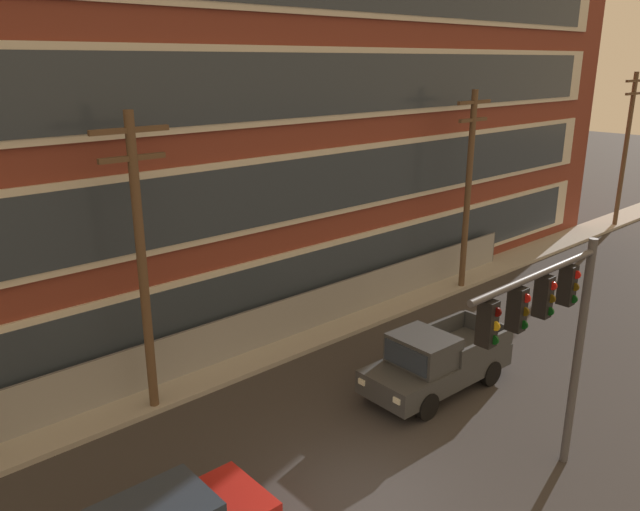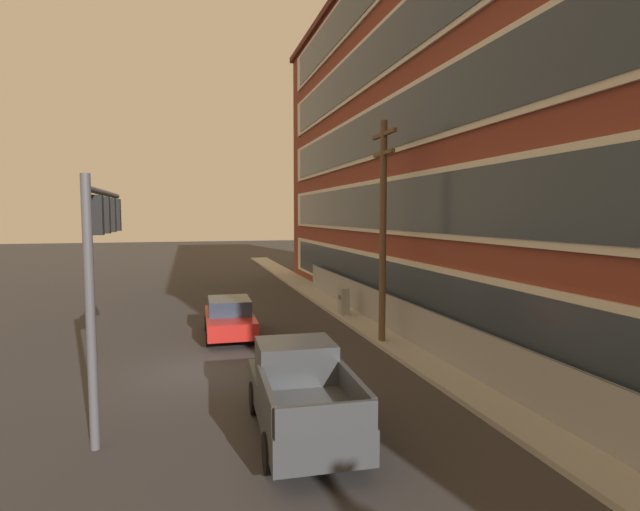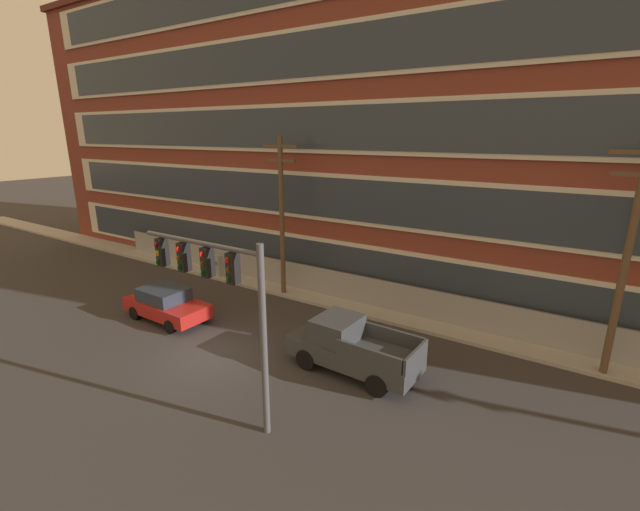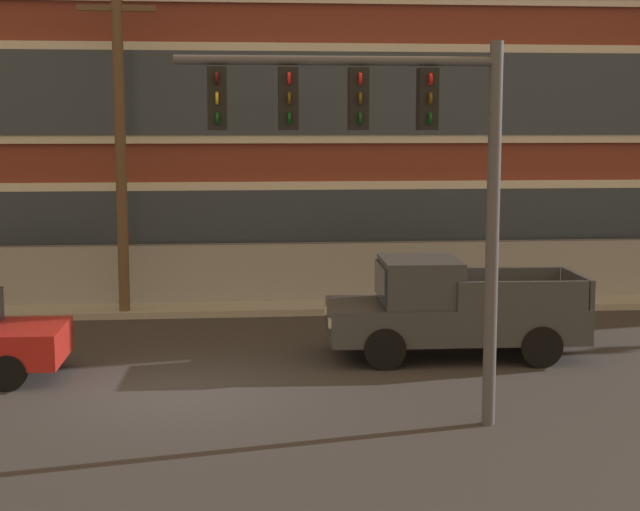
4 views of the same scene
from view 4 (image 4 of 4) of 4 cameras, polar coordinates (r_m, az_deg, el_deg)
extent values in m
plane|color=#333030|center=(17.26, -8.09, -7.87)|extent=(160.00, 160.00, 0.00)
cube|color=#9E9B93|center=(24.47, -7.31, -3.05)|extent=(80.00, 1.78, 0.16)
cube|color=beige|center=(25.02, -4.86, 1.44)|extent=(47.77, 0.10, 2.49)
cube|color=#2D3844|center=(24.96, -4.85, 1.42)|extent=(45.70, 0.06, 2.08)
cube|color=beige|center=(24.88, -4.95, 9.39)|extent=(47.77, 0.10, 2.49)
cube|color=#2D3844|center=(24.82, -4.95, 9.39)|extent=(45.70, 0.06, 2.08)
cube|color=gray|center=(24.72, -6.31, -1.21)|extent=(33.51, 0.04, 1.62)
cylinder|color=#4C4C51|center=(24.61, -6.34, 0.65)|extent=(33.51, 0.05, 0.05)
cylinder|color=#4C4C51|center=(14.97, 10.00, 1.04)|extent=(0.20, 0.20, 5.81)
cylinder|color=#4C4C51|center=(14.45, 1.02, 11.27)|extent=(4.71, 0.14, 0.14)
cube|color=black|center=(14.63, 6.27, 9.03)|extent=(0.28, 0.32, 0.90)
cylinder|color=red|center=(14.47, 6.43, 10.15)|extent=(0.04, 0.18, 0.18)
cylinder|color=#503E08|center=(14.46, 6.41, 9.04)|extent=(0.04, 0.18, 0.18)
cylinder|color=#0A4011|center=(14.45, 6.40, 7.93)|extent=(0.04, 0.18, 0.18)
cube|color=black|center=(14.46, 2.24, 9.08)|extent=(0.28, 0.32, 0.90)
cylinder|color=red|center=(14.29, 2.35, 10.22)|extent=(0.04, 0.18, 0.18)
cylinder|color=#503E08|center=(14.28, 2.34, 9.10)|extent=(0.04, 0.18, 0.18)
cylinder|color=#0A4011|center=(14.28, 2.33, 7.98)|extent=(0.04, 0.18, 0.18)
cube|color=black|center=(14.36, -1.86, 9.10)|extent=(0.28, 0.32, 0.90)
cylinder|color=red|center=(14.19, -1.82, 10.25)|extent=(0.04, 0.18, 0.18)
cylinder|color=#503E08|center=(14.18, -1.82, 9.12)|extent=(0.04, 0.18, 0.18)
cylinder|color=#0A4011|center=(14.18, -1.81, 7.98)|extent=(0.04, 0.18, 0.18)
cube|color=black|center=(14.33, -6.00, 9.06)|extent=(0.28, 0.32, 0.90)
cylinder|color=#4B0807|center=(14.17, -6.03, 10.21)|extent=(0.04, 0.18, 0.18)
cylinder|color=gold|center=(14.16, -6.01, 9.08)|extent=(0.04, 0.18, 0.18)
cylinder|color=#0A4011|center=(14.15, -5.99, 7.95)|extent=(0.04, 0.18, 0.18)
cube|color=#383A3D|center=(19.61, 7.82, -3.74)|extent=(5.06, 2.11, 0.70)
cube|color=#383A3D|center=(19.35, 5.83, -1.48)|extent=(1.56, 1.83, 0.88)
cube|color=#283342|center=(19.24, 3.56, -1.51)|extent=(0.12, 1.59, 0.66)
cube|color=#383A3D|center=(18.88, 11.74, -2.33)|extent=(2.50, 0.21, 0.56)
cube|color=#383A3D|center=(20.62, 10.43, -1.46)|extent=(2.50, 0.21, 0.56)
cube|color=#383A3D|center=(20.12, 14.73, -1.81)|extent=(0.17, 1.86, 0.56)
cylinder|color=black|center=(18.59, 3.78, -5.42)|extent=(0.81, 0.29, 0.80)
cylinder|color=black|center=(20.31, 3.15, -4.29)|extent=(0.81, 0.29, 0.80)
cylinder|color=black|center=(19.19, 12.73, -5.18)|extent=(0.81, 0.29, 0.80)
cylinder|color=black|center=(20.86, 11.38, -4.11)|extent=(0.81, 0.29, 0.80)
cube|color=white|center=(18.60, 0.58, -3.96)|extent=(0.07, 0.24, 0.16)
cube|color=white|center=(19.93, 0.31, -3.18)|extent=(0.07, 0.24, 0.16)
cylinder|color=black|center=(19.61, -16.53, -5.27)|extent=(0.64, 0.21, 0.64)
cylinder|color=black|center=(17.95, -17.70, -6.51)|extent=(0.64, 0.21, 0.64)
cylinder|color=brown|center=(23.59, -11.55, 6.59)|extent=(0.26, 0.26, 8.46)
cube|color=brown|center=(23.73, -11.75, 13.92)|extent=(1.80, 0.14, 0.14)
camera|label=1|loc=(13.80, -56.59, 25.78)|focal=35.00mm
camera|label=2|loc=(22.22, 37.64, 7.02)|focal=28.00mm
camera|label=3|loc=(13.40, 58.25, 21.63)|focal=24.00mm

